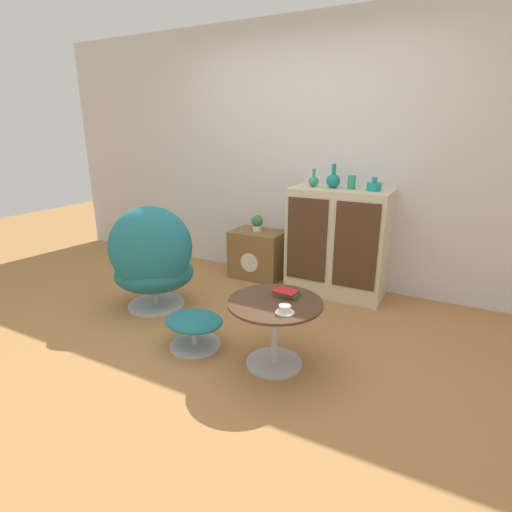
# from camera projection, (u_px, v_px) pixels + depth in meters

# --- Properties ---
(ground_plane) EXTENTS (12.00, 12.00, 0.00)m
(ground_plane) POSITION_uv_depth(u_px,v_px,m) (218.00, 346.00, 3.01)
(ground_plane) COLOR #A87542
(wall_back) EXTENTS (6.40, 0.06, 2.60)m
(wall_back) POSITION_uv_depth(u_px,v_px,m) (307.00, 156.00, 4.05)
(wall_back) COLOR silver
(wall_back) RESTS_ON ground_plane
(sideboard) EXTENTS (0.92, 0.49, 1.04)m
(sideboard) POSITION_uv_depth(u_px,v_px,m) (338.00, 242.00, 3.85)
(sideboard) COLOR beige
(sideboard) RESTS_ON ground_plane
(tv_console) EXTENTS (0.56, 0.41, 0.51)m
(tv_console) POSITION_uv_depth(u_px,v_px,m) (258.00, 254.00, 4.37)
(tv_console) COLOR brown
(tv_console) RESTS_ON ground_plane
(egg_chair) EXTENTS (0.95, 0.94, 0.97)m
(egg_chair) POSITION_uv_depth(u_px,v_px,m) (153.00, 261.00, 3.51)
(egg_chair) COLOR #B7B7BC
(egg_chair) RESTS_ON ground_plane
(ottoman) EXTENTS (0.45, 0.38, 0.25)m
(ottoman) POSITION_uv_depth(u_px,v_px,m) (194.00, 325.00, 2.96)
(ottoman) COLOR #B7B7BC
(ottoman) RESTS_ON ground_plane
(coffee_table) EXTENTS (0.64, 0.64, 0.47)m
(coffee_table) POSITION_uv_depth(u_px,v_px,m) (275.00, 322.00, 2.69)
(coffee_table) COLOR #B7B7BC
(coffee_table) RESTS_ON ground_plane
(vase_leftmost) EXTENTS (0.10, 0.10, 0.17)m
(vase_leftmost) POSITION_uv_depth(u_px,v_px,m) (314.00, 181.00, 3.81)
(vase_leftmost) COLOR #2D8E6B
(vase_leftmost) RESTS_ON sideboard
(vase_inner_left) EXTENTS (0.13, 0.13, 0.22)m
(vase_inner_left) POSITION_uv_depth(u_px,v_px,m) (333.00, 180.00, 3.72)
(vase_inner_left) COLOR #147A75
(vase_inner_left) RESTS_ON sideboard
(vase_inner_right) EXTENTS (0.07, 0.07, 0.13)m
(vase_inner_right) POSITION_uv_depth(u_px,v_px,m) (352.00, 182.00, 3.64)
(vase_inner_right) COLOR #2D8E6B
(vase_inner_right) RESTS_ON sideboard
(vase_rightmost) EXTENTS (0.13, 0.13, 0.12)m
(vase_rightmost) POSITION_uv_depth(u_px,v_px,m) (374.00, 186.00, 3.56)
(vase_rightmost) COLOR teal
(vase_rightmost) RESTS_ON sideboard
(potted_plant) EXTENTS (0.12, 0.12, 0.17)m
(potted_plant) POSITION_uv_depth(u_px,v_px,m) (257.00, 222.00, 4.27)
(potted_plant) COLOR silver
(potted_plant) RESTS_ON tv_console
(teacup) EXTENTS (0.12, 0.12, 0.05)m
(teacup) POSITION_uv_depth(u_px,v_px,m) (285.00, 310.00, 2.47)
(teacup) COLOR white
(teacup) RESTS_ON coffee_table
(book_stack) EXTENTS (0.17, 0.13, 0.04)m
(book_stack) POSITION_uv_depth(u_px,v_px,m) (287.00, 293.00, 2.73)
(book_stack) COLOR #237038
(book_stack) RESTS_ON coffee_table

